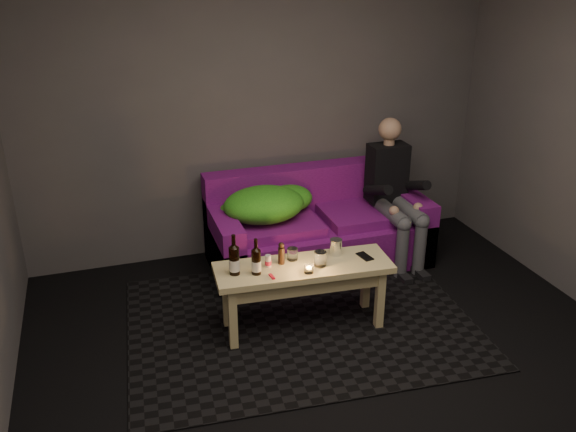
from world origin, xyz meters
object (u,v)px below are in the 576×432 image
at_px(person, 394,190).
at_px(coffee_table, 303,276).
at_px(sofa, 317,230).
at_px(beer_bottle_b, 256,261).
at_px(beer_bottle_a, 234,260).
at_px(steel_cup, 336,247).

distance_m(person, coffee_table, 1.35).
height_order(sofa, beer_bottle_b, sofa).
distance_m(coffee_table, beer_bottle_a, 0.51).
bearing_deg(sofa, coffee_table, -115.89).
bearing_deg(steel_cup, person, 41.05).
distance_m(sofa, steel_cup, 0.91).
bearing_deg(coffee_table, beer_bottle_b, -176.49).
bearing_deg(beer_bottle_a, steel_cup, 4.06).
distance_m(coffee_table, steel_cup, 0.31).
relative_size(coffee_table, beer_bottle_a, 4.34).
distance_m(sofa, person, 0.73).
xyz_separation_m(coffee_table, steel_cup, (0.27, 0.07, 0.15)).
xyz_separation_m(person, beer_bottle_b, (-1.41, -0.80, -0.03)).
bearing_deg(steel_cup, coffee_table, -164.39).
bearing_deg(person, beer_bottle_a, -153.91).
bearing_deg(person, sofa, 166.84).
height_order(sofa, beer_bottle_a, beer_bottle_a).
distance_m(person, beer_bottle_b, 1.63).
height_order(sofa, person, person).
distance_m(sofa, beer_bottle_b, 1.27).
bearing_deg(person, coffee_table, -144.05).
xyz_separation_m(coffee_table, beer_bottle_a, (-0.47, 0.02, 0.19)).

